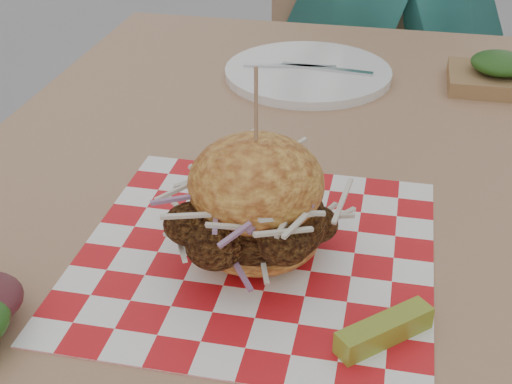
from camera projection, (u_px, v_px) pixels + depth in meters
The scene contains 7 objects.
patio_table at pixel (270, 224), 0.93m from camera, with size 0.80×1.20×0.75m.
patio_chair at pixel (345, 48), 1.86m from camera, with size 0.43×0.44×0.95m.
paper_liner at pixel (256, 253), 0.74m from camera, with size 0.36×0.36×0.00m, color red.
sandwich at pixel (256, 206), 0.71m from camera, with size 0.18×0.18×0.20m.
pickle_spear at pixel (384, 330), 0.62m from camera, with size 0.10×0.02×0.02m, color olive.
place_setting at pixel (308, 73), 1.15m from camera, with size 0.27×0.27×0.02m.
kraft_tray at pixel (498, 74), 1.11m from camera, with size 0.15×0.12×0.06m.
Camera 1 is at (0.00, -1.03, 1.18)m, focal length 50.00 mm.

